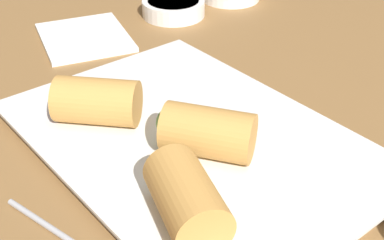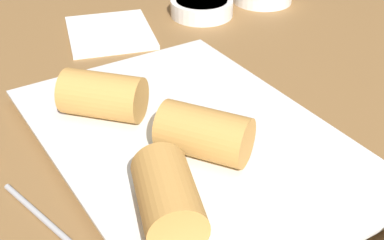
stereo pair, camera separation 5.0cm
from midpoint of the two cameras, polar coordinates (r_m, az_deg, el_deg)
name	(u,v)px [view 1 (the left image)]	position (r cm, az deg, el deg)	size (l,w,h in cm)	color
table_surface	(207,175)	(48.62, -1.31, -6.03)	(180.00, 140.00, 2.00)	olive
serving_plate	(192,143)	(49.69, -2.88, -2.53)	(35.01, 24.38, 1.50)	white
roll_front_left	(93,101)	(51.57, -13.32, 1.91)	(8.77, 8.58, 4.45)	#D19347
roll_front_right	(203,128)	(46.37, -1.94, -0.95)	(8.98, 8.05, 4.45)	#D19347
roll_back_left	(185,195)	(39.49, -4.45, -8.12)	(8.94, 6.76, 4.45)	#D19347
dipping_bowl_near	(173,7)	(78.75, -3.86, 11.88)	(9.03, 9.03, 2.28)	white
napkin	(85,37)	(73.16, -13.34, 8.53)	(15.39, 14.10, 0.60)	white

